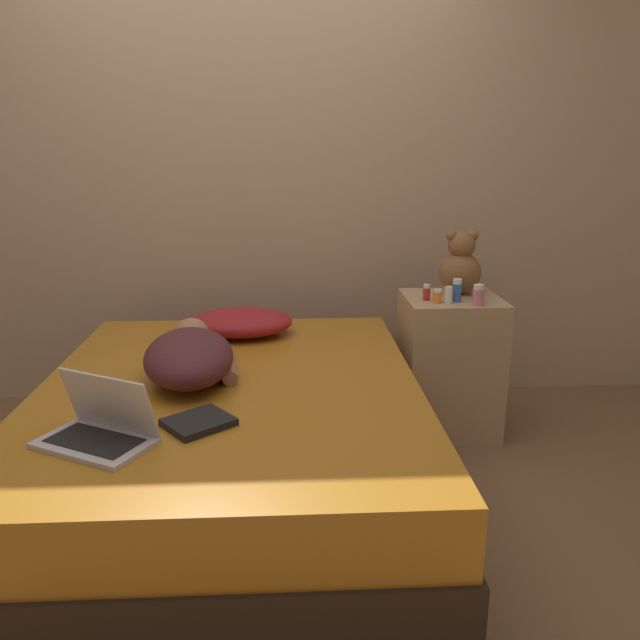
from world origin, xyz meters
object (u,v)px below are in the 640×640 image
(laptop, at_px, (100,427))
(bottle_orange, at_px, (438,296))
(teddy_bear, at_px, (460,266))
(bottle_red, at_px, (427,293))
(pillow, at_px, (241,322))
(bottle_pink, at_px, (478,295))
(bottle_white, at_px, (448,295))
(bottle_green, at_px, (479,293))
(book, at_px, (199,422))
(bottle_blue, at_px, (457,290))
(person_lying, at_px, (190,355))

(laptop, height_order, bottle_orange, bottle_orange)
(teddy_bear, height_order, bottle_red, teddy_bear)
(teddy_bear, bearing_deg, pillow, -174.81)
(bottle_pink, bearing_deg, teddy_bear, 95.17)
(bottle_orange, distance_m, bottle_white, 0.05)
(bottle_green, bearing_deg, bottle_orange, -176.96)
(bottle_red, distance_m, book, 1.38)
(pillow, relative_size, book, 1.89)
(pillow, bearing_deg, bottle_white, -5.75)
(pillow, relative_size, bottle_blue, 4.60)
(bottle_pink, bearing_deg, person_lying, -161.75)
(teddy_bear, distance_m, bottle_pink, 0.26)
(laptop, distance_m, bottle_white, 1.68)
(bottle_green, bearing_deg, book, -142.04)
(laptop, bearing_deg, person_lying, 98.55)
(person_lying, bearing_deg, laptop, -116.36)
(person_lying, height_order, bottle_pink, bottle_pink)
(pillow, xyz_separation_m, teddy_bear, (1.08, 0.10, 0.24))
(laptop, relative_size, bottle_blue, 3.71)
(bottle_orange, bearing_deg, bottle_white, -12.26)
(person_lying, relative_size, bottle_orange, 10.84)
(bottle_orange, xyz_separation_m, bottle_white, (0.05, -0.01, 0.01))
(pillow, height_order, laptop, laptop)
(pillow, distance_m, bottle_green, 1.13)
(laptop, relative_size, bottle_green, 4.92)
(person_lying, height_order, teddy_bear, teddy_bear)
(bottle_green, bearing_deg, pillow, 176.08)
(person_lying, xyz_separation_m, laptop, (-0.20, -0.55, -0.04))
(book, bearing_deg, person_lying, 101.13)
(laptop, xyz_separation_m, bottle_orange, (1.28, 1.02, 0.15))
(bottle_red, height_order, book, bottle_red)
(pillow, xyz_separation_m, bottle_pink, (1.10, -0.15, 0.15))
(bottle_red, bearing_deg, laptop, -139.15)
(person_lying, bearing_deg, bottle_blue, 16.19)
(bottle_red, bearing_deg, book, -134.51)
(bottle_orange, height_order, bottle_blue, bottle_blue)
(person_lying, bearing_deg, bottle_green, 14.02)
(bottle_green, xyz_separation_m, bottle_red, (-0.24, 0.04, -0.00))
(bottle_white, xyz_separation_m, bottle_pink, (0.13, -0.05, 0.01))
(person_lying, height_order, book, person_lying)
(pillow, distance_m, laptop, 1.16)
(laptop, height_order, teddy_bear, teddy_bear)
(bottle_orange, distance_m, bottle_pink, 0.18)
(person_lying, xyz_separation_m, bottle_pink, (1.26, 0.42, 0.12))
(teddy_bear, bearing_deg, bottle_white, -118.04)
(laptop, relative_size, bottle_white, 5.06)
(person_lying, distance_m, book, 0.46)
(bottle_red, bearing_deg, person_lying, -153.31)
(person_lying, xyz_separation_m, book, (0.09, -0.45, -0.08))
(bottle_white, height_order, bottle_red, bottle_white)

